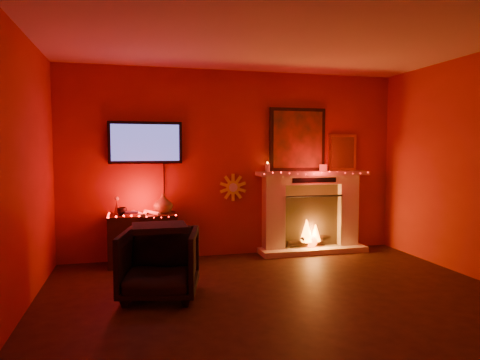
% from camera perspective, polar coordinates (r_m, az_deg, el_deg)
% --- Properties ---
extents(room, '(5.00, 5.00, 5.00)m').
position_cam_1_polar(room, '(3.91, 8.18, 1.08)').
color(room, black).
rests_on(room, ground).
extents(floor, '(5.00, 5.00, 0.00)m').
position_cam_1_polar(floor, '(4.20, 7.99, -17.65)').
color(floor, black).
rests_on(floor, ground).
extents(fireplace, '(1.72, 0.40, 2.18)m').
position_cam_1_polar(fireplace, '(6.60, 9.38, -3.21)').
color(fireplace, beige).
rests_on(fireplace, floor).
extents(tv, '(1.00, 0.07, 1.24)m').
position_cam_1_polar(tv, '(6.06, -12.49, 4.86)').
color(tv, black).
rests_on(tv, room).
extents(sunburst_clock, '(0.40, 0.03, 0.40)m').
position_cam_1_polar(sunburst_clock, '(6.28, -0.94, -0.99)').
color(sunburst_clock, yellow).
rests_on(sunburst_clock, room).
extents(console_table, '(0.90, 0.54, 0.95)m').
position_cam_1_polar(console_table, '(5.98, -12.72, -7.32)').
color(console_table, black).
rests_on(console_table, floor).
extents(armchair, '(0.93, 0.94, 0.72)m').
position_cam_1_polar(armchair, '(4.64, -10.67, -10.88)').
color(armchair, black).
rests_on(armchair, floor).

